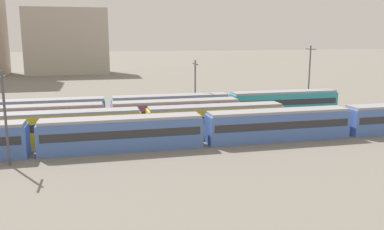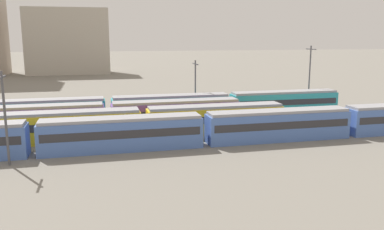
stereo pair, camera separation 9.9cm
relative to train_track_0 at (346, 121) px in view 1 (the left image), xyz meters
The scene contains 8 objects.
train_track_0 is the anchor object (origin of this frame).
train_track_1 35.17m from the train_track_0, behind, with size 55.80×3.06×3.75m.
train_track_2 40.40m from the train_track_0, 165.08° to the left, with size 55.80×3.06×3.75m.
train_track_3 33.22m from the train_track_0, 151.99° to the left, with size 74.70×3.06×3.75m.
catenary_pole_1 24.16m from the train_track_0, 129.80° to the left, with size 0.24×3.20×8.79m.
catenary_pole_2 39.90m from the train_track_0, behind, with size 0.24×3.20×9.33m.
catenary_pole_3 19.86m from the train_track_0, 74.58° to the left, with size 0.24×3.20×10.97m.
distant_building_2 106.80m from the train_track_0, 111.75° to the left, with size 26.81×12.27×21.71m, color #B2A899.
Camera 1 is at (15.68, -44.17, 12.55)m, focal length 37.57 mm.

